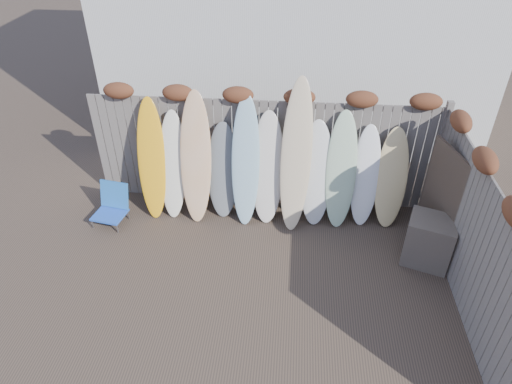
# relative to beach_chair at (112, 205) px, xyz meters

# --- Properties ---
(ground) EXTENTS (80.00, 80.00, 0.00)m
(ground) POSITION_rel_beach_chair_xyz_m (2.55, -1.55, -0.32)
(ground) COLOR #493A2D
(back_fence) EXTENTS (6.05, 0.28, 2.24)m
(back_fence) POSITION_rel_beach_chair_xyz_m (2.61, 0.85, 0.86)
(back_fence) COLOR slate
(back_fence) RESTS_ON ground
(right_fence) EXTENTS (0.28, 4.40, 2.24)m
(right_fence) POSITION_rel_beach_chair_xyz_m (5.55, -1.30, 0.82)
(right_fence) COLOR slate
(right_fence) RESTS_ON ground
(beach_chair) EXTENTS (0.61, 0.64, 0.70)m
(beach_chair) POSITION_rel_beach_chair_xyz_m (0.00, 0.00, 0.00)
(beach_chair) COLOR blue
(beach_chair) RESTS_ON ground
(wooden_crate) EXTENTS (0.84, 0.77, 0.80)m
(wooden_crate) POSITION_rel_beach_chair_xyz_m (5.26, -0.57, 0.08)
(wooden_crate) COLOR #69564F
(wooden_crate) RESTS_ON ground
(lattice_panel) EXTENTS (0.35, 1.15, 1.76)m
(lattice_panel) POSITION_rel_beach_chair_xyz_m (5.47, -0.22, 0.56)
(lattice_panel) COLOR brown
(lattice_panel) RESTS_ON ground
(surfboard_0) EXTENTS (0.55, 0.77, 2.06)m
(surfboard_0) POSITION_rel_beach_chair_xyz_m (0.68, 0.42, 0.71)
(surfboard_0) COLOR #FFAC15
(surfboard_0) RESTS_ON ground
(surfboard_1) EXTENTS (0.48, 0.67, 1.85)m
(surfboard_1) POSITION_rel_beach_chair_xyz_m (1.04, 0.43, 0.60)
(surfboard_1) COLOR white
(surfboard_1) RESTS_ON ground
(surfboard_2) EXTENTS (0.56, 0.79, 2.21)m
(surfboard_2) POSITION_rel_beach_chair_xyz_m (1.46, 0.40, 0.78)
(surfboard_2) COLOR tan
(surfboard_2) RESTS_ON ground
(surfboard_3) EXTENTS (0.56, 0.62, 1.65)m
(surfboard_3) POSITION_rel_beach_chair_xyz_m (1.90, 0.49, 0.50)
(surfboard_3) COLOR slate
(surfboard_3) RESTS_ON ground
(surfboard_4) EXTENTS (0.49, 0.78, 2.17)m
(surfboard_4) POSITION_rel_beach_chair_xyz_m (2.31, 0.40, 0.76)
(surfboard_4) COLOR #99C2D3
(surfboard_4) RESTS_ON ground
(surfboard_5) EXTENTS (0.56, 0.68, 1.90)m
(surfboard_5) POSITION_rel_beach_chair_xyz_m (2.68, 0.43, 0.63)
(surfboard_5) COLOR silver
(surfboard_5) RESTS_ON ground
(surfboard_6) EXTENTS (0.57, 0.91, 2.49)m
(surfboard_6) POSITION_rel_beach_chair_xyz_m (3.15, 0.37, 0.92)
(surfboard_6) COLOR beige
(surfboard_6) RESTS_ON ground
(surfboard_7) EXTENTS (0.57, 0.66, 1.78)m
(surfboard_7) POSITION_rel_beach_chair_xyz_m (3.51, 0.44, 0.57)
(surfboard_7) COLOR white
(surfboard_7) RESTS_ON ground
(surfboard_8) EXTENTS (0.52, 0.70, 1.96)m
(surfboard_8) POSITION_rel_beach_chair_xyz_m (3.92, 0.44, 0.66)
(surfboard_8) COLOR beige
(surfboard_8) RESTS_ON ground
(surfboard_9) EXTENTS (0.50, 0.64, 1.71)m
(surfboard_9) POSITION_rel_beach_chair_xyz_m (4.34, 0.49, 0.53)
(surfboard_9) COLOR white
(surfboard_9) RESTS_ON ground
(surfboard_10) EXTENTS (0.54, 0.63, 1.69)m
(surfboard_10) POSITION_rel_beach_chair_xyz_m (4.78, 0.47, 0.52)
(surfboard_10) COLOR #EFD08A
(surfboard_10) RESTS_ON ground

